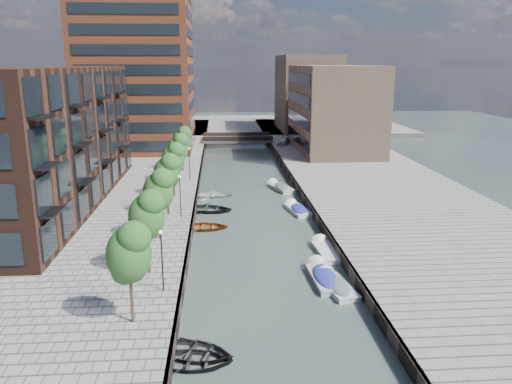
{
  "coord_description": "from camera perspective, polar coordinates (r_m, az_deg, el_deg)",
  "views": [
    {
      "loc": [
        -3.38,
        -22.26,
        15.36
      ],
      "look_at": [
        0.0,
        23.45,
        3.5
      ],
      "focal_mm": 35.0,
      "sensor_mm": 36.0,
      "label": 1
    }
  ],
  "objects": [
    {
      "name": "tree_5",
      "position": [
        62.29,
        -8.92,
        5.05
      ],
      "size": [
        2.5,
        2.5,
        5.95
      ],
      "color": "#382619",
      "rests_on": "quay_left"
    },
    {
      "name": "motorboat_0",
      "position": [
        37.35,
        7.69,
        -9.56
      ],
      "size": [
        2.1,
        5.38,
        1.76
      ],
      "color": "#B1B2AF",
      "rests_on": "ground"
    },
    {
      "name": "motorboat_2",
      "position": [
        42.61,
        7.94,
        -6.64
      ],
      "size": [
        2.0,
        4.92,
        1.6
      ],
      "color": "white",
      "rests_on": "ground"
    },
    {
      "name": "lamp_0",
      "position": [
        32.72,
        -10.72,
        -6.99
      ],
      "size": [
        0.24,
        0.24,
        4.12
      ],
      "color": "black",
      "rests_on": "quay_left"
    },
    {
      "name": "sloop_0",
      "position": [
        27.92,
        -7.17,
        -19.0
      ],
      "size": [
        4.54,
        3.43,
        0.89
      ],
      "primitive_type": "imported",
      "rotation": [
        0.0,
        0.0,
        1.48
      ],
      "color": "black",
      "rests_on": "ground"
    },
    {
      "name": "quay_right",
      "position": [
        66.88,
        12.73,
        1.31
      ],
      "size": [
        20.0,
        140.0,
        1.0
      ],
      "primitive_type": "cube",
      "color": "gray",
      "rests_on": "ground"
    },
    {
      "name": "bridge",
      "position": [
        95.35,
        -2.17,
        6.07
      ],
      "size": [
        13.0,
        6.0,
        1.3
      ],
      "color": "gray",
      "rests_on": "ground"
    },
    {
      "name": "motorboat_1",
      "position": [
        36.22,
        9.07,
        -10.46
      ],
      "size": [
        2.33,
        4.79,
        1.53
      ],
      "color": "silver",
      "rests_on": "ground"
    },
    {
      "name": "lamp_2",
      "position": [
        63.49,
        -7.62,
        3.63
      ],
      "size": [
        0.24,
        0.24,
        4.12
      ],
      "color": "black",
      "rests_on": "quay_left"
    },
    {
      "name": "far_closure",
      "position": [
        123.21,
        -2.65,
        7.57
      ],
      "size": [
        80.0,
        40.0,
        1.0
      ],
      "primitive_type": "cube",
      "color": "gray",
      "rests_on": "ground"
    },
    {
      "name": "tree_1",
      "position": [
        35.12,
        -12.44,
        -2.48
      ],
      "size": [
        2.5,
        2.5,
        5.95
      ],
      "color": "#382619",
      "rests_on": "quay_left"
    },
    {
      "name": "tree_4",
      "position": [
        55.42,
        -9.48,
        3.86
      ],
      "size": [
        2.5,
        2.5,
        5.95
      ],
      "color": "#382619",
      "rests_on": "quay_left"
    },
    {
      "name": "quay_wall_left",
      "position": [
        64.07,
        -6.55,
        1.0
      ],
      "size": [
        0.25,
        140.0,
        1.0
      ],
      "primitive_type": "cube",
      "color": "#332823",
      "rests_on": "ground"
    },
    {
      "name": "sloop_1",
      "position": [
        28.61,
        -7.04,
        -18.09
      ],
      "size": [
        5.29,
        4.52,
        0.93
      ],
      "primitive_type": "imported",
      "rotation": [
        0.0,
        0.0,
        1.22
      ],
      "color": "black",
      "rests_on": "ground"
    },
    {
      "name": "tree_6",
      "position": [
        69.19,
        -8.48,
        6.0
      ],
      "size": [
        2.5,
        2.5,
        5.95
      ],
      "color": "#382619",
      "rests_on": "quay_left"
    },
    {
      "name": "tree_2",
      "position": [
        41.81,
        -11.14,
        0.32
      ],
      "size": [
        2.5,
        2.5,
        5.95
      ],
      "color": "#382619",
      "rests_on": "quay_left"
    },
    {
      "name": "tan_block_near",
      "position": [
        86.77,
        8.81,
        9.47
      ],
      "size": [
        12.0,
        25.0,
        14.0
      ],
      "primitive_type": "cube",
      "color": "#9D7A60",
      "rests_on": "quay_right"
    },
    {
      "name": "car",
      "position": [
        91.08,
        3.16,
        5.85
      ],
      "size": [
        3.1,
        4.28,
        1.36
      ],
      "primitive_type": "imported",
      "rotation": [
        0.0,
        0.0,
        -0.42
      ],
      "color": "silver",
      "rests_on": "quay_right"
    },
    {
      "name": "quay_wall_right",
      "position": [
        64.71,
        4.31,
        1.19
      ],
      "size": [
        0.25,
        140.0,
        1.0
      ],
      "primitive_type": "cube",
      "color": "#332823",
      "rests_on": "ground"
    },
    {
      "name": "motorboat_4",
      "position": [
        62.76,
        2.73,
        0.52
      ],
      "size": [
        3.25,
        5.34,
        1.69
      ],
      "color": "#B9B9B7",
      "rests_on": "ground"
    },
    {
      "name": "lamp_1",
      "position": [
        47.91,
        -8.67,
        0.02
      ],
      "size": [
        0.24,
        0.24,
        4.12
      ],
      "color": "black",
      "rests_on": "quay_left"
    },
    {
      "name": "tree_0",
      "position": [
        28.58,
        -14.36,
        -6.56
      ],
      "size": [
        2.5,
        2.5,
        5.95
      ],
      "color": "#382619",
      "rests_on": "quay_left"
    },
    {
      "name": "motorboat_3",
      "position": [
        53.48,
        4.73,
        -2.02
      ],
      "size": [
        2.53,
        5.0,
        1.59
      ],
      "color": "white",
      "rests_on": "ground"
    },
    {
      "name": "tree_3",
      "position": [
        48.59,
        -10.19,
        2.34
      ],
      "size": [
        2.5,
        2.5,
        5.95
      ],
      "color": "#382619",
      "rests_on": "quay_left"
    },
    {
      "name": "tower",
      "position": [
        88.32,
        -13.54,
        14.54
      ],
      "size": [
        18.0,
        18.0,
        30.0
      ],
      "primitive_type": "cube",
      "color": "brown",
      "rests_on": "quay_left"
    },
    {
      "name": "apartment_block",
      "position": [
        55.33,
        -21.79,
        5.83
      ],
      "size": [
        8.0,
        38.0,
        14.0
      ],
      "primitive_type": "cube",
      "color": "black",
      "rests_on": "quay_left"
    },
    {
      "name": "tan_block_far",
      "position": [
        112.13,
        5.84,
        11.18
      ],
      "size": [
        12.0,
        20.0,
        16.0
      ],
      "primitive_type": "cube",
      "color": "#9D7A60",
      "rests_on": "quay_right"
    },
    {
      "name": "water",
      "position": [
        64.22,
        -1.09,
        0.67
      ],
      "size": [
        300.0,
        300.0,
        0.0
      ],
      "primitive_type": "plane",
      "color": "#38473F",
      "rests_on": "ground"
    },
    {
      "name": "sloop_2",
      "position": [
        47.96,
        -5.89,
        -4.25
      ],
      "size": [
        4.69,
        3.46,
        0.94
      ],
      "primitive_type": "imported",
      "rotation": [
        0.0,
        0.0,
        1.52
      ],
      "color": "#944310",
      "rests_on": "ground"
    },
    {
      "name": "sloop_4",
      "position": [
        53.49,
        -5.47,
        -2.25
      ],
      "size": [
        5.87,
        4.75,
        1.07
      ],
      "primitive_type": "imported",
      "rotation": [
        0.0,
        0.0,
        1.35
      ],
      "color": "black",
      "rests_on": "ground"
    },
    {
      "name": "sloop_3",
      "position": [
        59.13,
        -4.76,
        -0.6
      ],
      "size": [
        4.42,
        3.16,
        0.92
      ],
      "primitive_type": "imported",
      "rotation": [
        0.0,
        0.0,
        1.57
      ],
      "color": "silver",
      "rests_on": "ground"
    }
  ]
}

